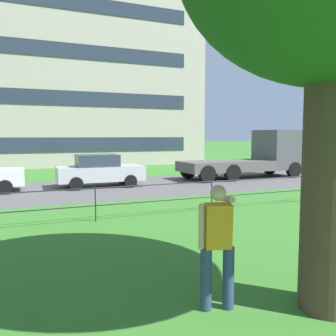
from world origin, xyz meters
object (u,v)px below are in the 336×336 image
at_px(person_thrower, 217,242).
at_px(flatbed_truck_center, 257,156).
at_px(car_silver_far_left, 100,170).
at_px(apartment_building_background, 44,61).

height_order(person_thrower, flatbed_truck_center, flatbed_truck_center).
bearing_deg(person_thrower, flatbed_truck_center, 51.32).
bearing_deg(car_silver_far_left, flatbed_truck_center, 2.50).
xyz_separation_m(flatbed_truck_center, apartment_building_background, (-10.47, 16.41, 7.69)).
bearing_deg(flatbed_truck_center, car_silver_far_left, -177.50).
distance_m(person_thrower, apartment_building_background, 30.59).
bearing_deg(apartment_building_background, flatbed_truck_center, -57.46).
distance_m(person_thrower, car_silver_far_left, 12.77).
bearing_deg(flatbed_truck_center, person_thrower, -128.68).
bearing_deg(apartment_building_background, person_thrower, -90.08).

